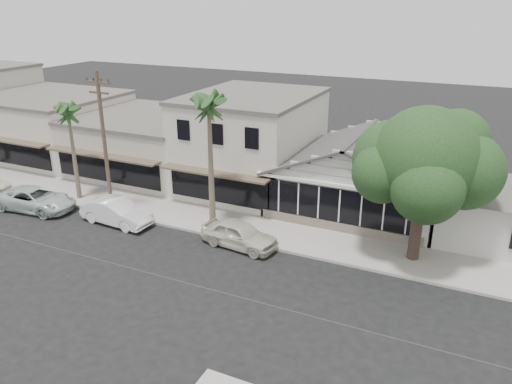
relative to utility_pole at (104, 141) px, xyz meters
The scene contains 14 objects.
ground 11.44m from the utility_pole, 30.02° to the right, with size 140.00×140.00×0.00m, color black.
sidewalk_north 5.06m from the utility_pole, 57.17° to the left, with size 90.00×3.50×0.15m, color #9E9991.
corner_shop 15.93m from the utility_pole, 27.45° to the left, with size 10.40×8.60×5.10m.
side_cottage 23.31m from the utility_pole, 15.84° to the left, with size 6.00×6.00×3.00m, color silver.
row_building_near 10.36m from the utility_pole, 54.14° to the left, with size 8.00×10.00×6.50m, color silver.
row_building_midnear 9.23m from the utility_pole, 109.87° to the left, with size 10.00×10.00×4.20m, color #B1AB9F.
row_building_midfar 16.01m from the utility_pole, 148.42° to the left, with size 11.00×10.00×5.00m, color silver.
utility_pole is the anchor object (origin of this frame).
car_0 10.36m from the utility_pole, ahead, with size 1.77×4.40×1.50m, color beige.
car_1 4.41m from the utility_pole, 39.78° to the right, with size 1.62×4.64×1.53m, color white.
car_2 6.48m from the utility_pole, 160.67° to the right, with size 2.44×5.29×1.47m, color silver.
shade_tree 18.52m from the utility_pole, ahead, with size 7.36×6.66×8.17m.
palm_east 7.49m from the utility_pole, ahead, with size 3.47×3.47×8.57m.
palm_mid 3.84m from the utility_pole, 166.33° to the left, with size 2.88×2.88×7.02m.
Camera 1 is at (11.88, -17.48, 12.83)m, focal length 35.00 mm.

